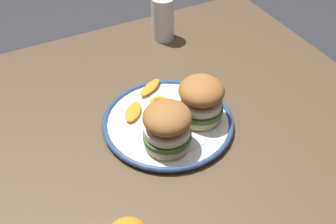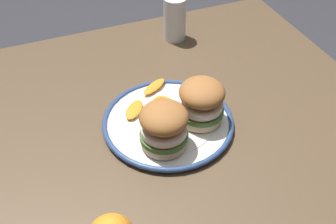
{
  "view_description": "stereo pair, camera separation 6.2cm",
  "coord_description": "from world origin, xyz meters",
  "px_view_note": "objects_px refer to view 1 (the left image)",
  "views": [
    {
      "loc": [
        -0.27,
        -0.64,
        1.41
      ],
      "look_at": [
        0.04,
        -0.04,
        0.79
      ],
      "focal_mm": 44.2,
      "sensor_mm": 36.0,
      "label": 1
    },
    {
      "loc": [
        -0.22,
        -0.67,
        1.41
      ],
      "look_at": [
        0.04,
        -0.04,
        0.79
      ],
      "focal_mm": 44.2,
      "sensor_mm": 36.0,
      "label": 2
    }
  ],
  "objects_px": {
    "sandwich_half_right": "(168,126)",
    "drinking_glass": "(163,21)",
    "sandwich_half_left": "(201,99)",
    "dining_table": "(149,154)",
    "dinner_plate": "(168,122)"
  },
  "relations": [
    {
      "from": "dinner_plate",
      "to": "sandwich_half_right",
      "type": "relative_size",
      "value": 2.18
    },
    {
      "from": "sandwich_half_right",
      "to": "drinking_glass",
      "type": "bearing_deg",
      "value": 64.77
    },
    {
      "from": "dinner_plate",
      "to": "sandwich_half_right",
      "type": "bearing_deg",
      "value": -117.44
    },
    {
      "from": "dining_table",
      "to": "sandwich_half_right",
      "type": "relative_size",
      "value": 8.11
    },
    {
      "from": "drinking_glass",
      "to": "sandwich_half_left",
      "type": "bearing_deg",
      "value": -103.49
    },
    {
      "from": "dinner_plate",
      "to": "drinking_glass",
      "type": "distance_m",
      "value": 0.37
    },
    {
      "from": "sandwich_half_right",
      "to": "drinking_glass",
      "type": "relative_size",
      "value": 1.07
    },
    {
      "from": "dinner_plate",
      "to": "dining_table",
      "type": "bearing_deg",
      "value": 133.07
    },
    {
      "from": "dining_table",
      "to": "drinking_glass",
      "type": "height_order",
      "value": "drinking_glass"
    },
    {
      "from": "dining_table",
      "to": "dinner_plate",
      "type": "relative_size",
      "value": 3.72
    },
    {
      "from": "dining_table",
      "to": "sandwich_half_left",
      "type": "height_order",
      "value": "sandwich_half_left"
    },
    {
      "from": "sandwich_half_right",
      "to": "drinking_glass",
      "type": "height_order",
      "value": "drinking_glass"
    },
    {
      "from": "dinner_plate",
      "to": "drinking_glass",
      "type": "xyz_separation_m",
      "value": [
        0.16,
        0.34,
        0.05
      ]
    },
    {
      "from": "sandwich_half_right",
      "to": "drinking_glass",
      "type": "distance_m",
      "value": 0.44
    },
    {
      "from": "sandwich_half_left",
      "to": "sandwich_half_right",
      "type": "relative_size",
      "value": 0.96
    }
  ]
}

